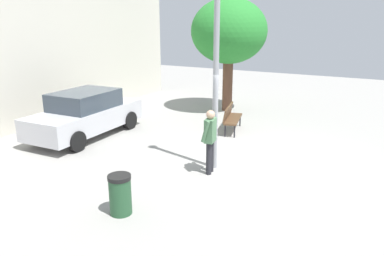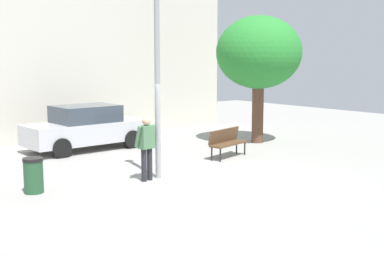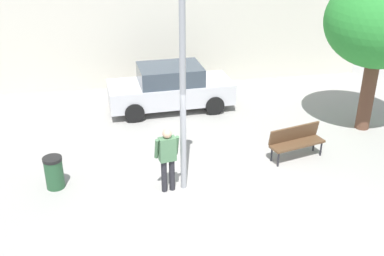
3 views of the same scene
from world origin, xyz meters
TOP-DOWN VIEW (x-y plane):
  - ground_plane at (0.00, 0.00)m, footprint 36.00×36.00m
  - lamppost at (-1.03, 0.83)m, footprint 0.28×0.28m
  - person_by_lamppost at (-1.43, 0.77)m, footprint 0.62×0.35m
  - park_bench at (2.28, 1.79)m, footprint 1.67×0.86m
  - plaza_tree at (5.12, 3.20)m, footprint 3.17×3.17m
  - parked_car_silver at (-0.63, 5.86)m, footprint 4.28×1.98m
  - trash_bin at (-4.18, 1.42)m, footprint 0.47×0.47m

SIDE VIEW (x-z plane):
  - ground_plane at x=0.00m, z-range 0.00..0.00m
  - trash_bin at x=-4.18m, z-range 0.00..0.84m
  - park_bench at x=2.28m, z-range 0.08..1.01m
  - parked_car_silver at x=-0.63m, z-range 0.00..1.55m
  - person_by_lamppost at x=-1.43m, z-range 0.13..1.80m
  - lamppost at x=-1.03m, z-range 0.32..5.54m
  - plaza_tree at x=5.12m, z-range 0.98..5.72m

